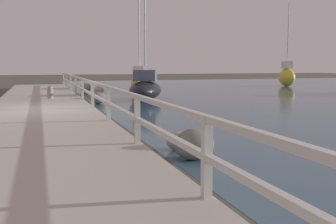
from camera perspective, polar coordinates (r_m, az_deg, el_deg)
ground_plane at (r=13.74m, az=-17.81°, el=-0.77°), size 120.00×120.00×0.00m
dock_walkway at (r=13.72m, az=-17.83°, el=-0.24°), size 3.56×36.00×0.26m
railing at (r=13.76m, az=-10.92°, el=3.22°), size 0.10×32.50×0.94m
boulder_far_strip at (r=23.89m, az=-10.05°, el=3.12°), size 0.63×0.56×0.47m
boulder_upstream at (r=7.29m, az=3.79°, el=-4.69°), size 0.76×0.69×0.57m
boulder_water_edge at (r=25.92m, az=-11.90°, el=3.49°), size 0.78×0.70×0.59m
boulder_near_dock at (r=8.09m, az=1.54°, el=-4.18°), size 0.52×0.47×0.39m
boulder_downstream at (r=17.97m, az=-10.14°, el=2.04°), size 0.73×0.65×0.54m
mooring_bollard at (r=18.24m, az=-16.72°, el=2.78°), size 0.25×0.25×0.57m
sailboat_orange at (r=25.52m, az=-4.16°, el=4.54°), size 2.32×4.42×6.75m
sailboat_yellow at (r=33.87m, az=16.85°, el=5.01°), size 1.87×3.23×6.72m
sailboat_black at (r=19.82m, az=-3.30°, el=3.48°), size 2.71×3.70×5.68m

